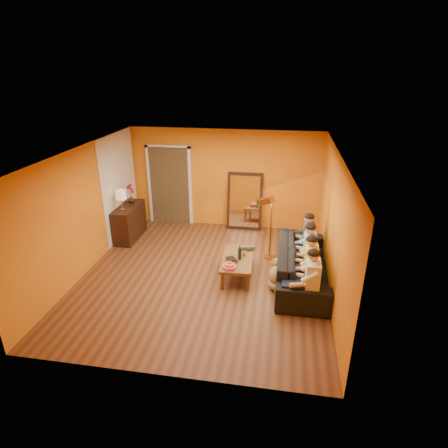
% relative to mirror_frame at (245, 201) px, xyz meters
% --- Properties ---
extents(room_shell, '(5.00, 5.50, 2.60)m').
position_rel_mirror_frame_xyz_m(room_shell, '(-0.55, -2.26, 0.54)').
color(room_shell, brown).
rests_on(room_shell, ground).
extents(white_accent, '(0.02, 1.90, 2.58)m').
position_rel_mirror_frame_xyz_m(white_accent, '(-3.04, -0.88, 0.54)').
color(white_accent, white).
rests_on(white_accent, wall_left).
extents(doorway_recess, '(1.06, 0.30, 2.10)m').
position_rel_mirror_frame_xyz_m(doorway_recess, '(-2.05, 0.20, 0.29)').
color(doorway_recess, '#3F2D19').
rests_on(doorway_recess, floor).
extents(door_jamb_left, '(0.08, 0.06, 2.20)m').
position_rel_mirror_frame_xyz_m(door_jamb_left, '(-2.62, 0.08, 0.29)').
color(door_jamb_left, white).
rests_on(door_jamb_left, wall_back).
extents(door_jamb_right, '(0.08, 0.06, 2.20)m').
position_rel_mirror_frame_xyz_m(door_jamb_right, '(-1.48, 0.08, 0.29)').
color(door_jamb_right, white).
rests_on(door_jamb_right, wall_back).
extents(door_header, '(1.22, 0.06, 0.08)m').
position_rel_mirror_frame_xyz_m(door_header, '(-2.05, 0.08, 1.36)').
color(door_header, white).
rests_on(door_header, wall_back).
extents(mirror_frame, '(0.92, 0.27, 1.51)m').
position_rel_mirror_frame_xyz_m(mirror_frame, '(0.00, 0.00, 0.00)').
color(mirror_frame, black).
rests_on(mirror_frame, floor).
extents(mirror_glass, '(0.78, 0.21, 1.35)m').
position_rel_mirror_frame_xyz_m(mirror_glass, '(0.00, -0.04, 0.00)').
color(mirror_glass, white).
rests_on(mirror_glass, mirror_frame).
extents(sideboard, '(0.44, 1.18, 0.85)m').
position_rel_mirror_frame_xyz_m(sideboard, '(-2.79, -1.08, -0.34)').
color(sideboard, black).
rests_on(sideboard, floor).
extents(table_lamp, '(0.24, 0.24, 0.51)m').
position_rel_mirror_frame_xyz_m(table_lamp, '(-2.79, -1.38, 0.34)').
color(table_lamp, beige).
rests_on(table_lamp, sideboard).
extents(sofa, '(2.52, 0.99, 0.74)m').
position_rel_mirror_frame_xyz_m(sofa, '(1.45, -2.45, -0.39)').
color(sofa, black).
rests_on(sofa, floor).
extents(coffee_table, '(0.68, 1.25, 0.42)m').
position_rel_mirror_frame_xyz_m(coffee_table, '(0.14, -2.49, -0.55)').
color(coffee_table, brown).
rests_on(coffee_table, floor).
extents(floor_lamp, '(0.37, 0.34, 1.44)m').
position_rel_mirror_frame_xyz_m(floor_lamp, '(0.76, -1.61, -0.04)').
color(floor_lamp, '#B28234').
rests_on(floor_lamp, floor).
extents(dog, '(0.50, 0.60, 0.60)m').
position_rel_mirror_frame_xyz_m(dog, '(0.96, -2.81, -0.46)').
color(dog, '#A7844B').
rests_on(dog, floor).
extents(person_far_left, '(0.70, 0.44, 1.22)m').
position_rel_mirror_frame_xyz_m(person_far_left, '(1.58, -3.45, -0.15)').
color(person_far_left, silver).
rests_on(person_far_left, sofa).
extents(person_mid_left, '(0.70, 0.44, 1.22)m').
position_rel_mirror_frame_xyz_m(person_mid_left, '(1.58, -2.90, -0.15)').
color(person_mid_left, gold).
rests_on(person_mid_left, sofa).
extents(person_mid_right, '(0.70, 0.44, 1.22)m').
position_rel_mirror_frame_xyz_m(person_mid_right, '(1.58, -2.35, -0.15)').
color(person_mid_right, '#8AB2D6').
rests_on(person_mid_right, sofa).
extents(person_far_right, '(0.70, 0.44, 1.22)m').
position_rel_mirror_frame_xyz_m(person_far_right, '(1.58, -1.80, -0.15)').
color(person_far_right, '#35353A').
rests_on(person_far_right, sofa).
extents(fruit_bowl, '(0.26, 0.26, 0.16)m').
position_rel_mirror_frame_xyz_m(fruit_bowl, '(0.04, -2.94, -0.26)').
color(fruit_bowl, '#E5507E').
rests_on(fruit_bowl, coffee_table).
extents(wine_bottle, '(0.07, 0.07, 0.31)m').
position_rel_mirror_frame_xyz_m(wine_bottle, '(0.19, -2.54, -0.18)').
color(wine_bottle, black).
rests_on(wine_bottle, coffee_table).
extents(tumbler, '(0.12, 0.12, 0.09)m').
position_rel_mirror_frame_xyz_m(tumbler, '(0.26, -2.37, -0.29)').
color(tumbler, '#B27F3F').
rests_on(tumbler, coffee_table).
extents(laptop, '(0.36, 0.27, 0.03)m').
position_rel_mirror_frame_xyz_m(laptop, '(0.32, -2.14, -0.33)').
color(laptop, black).
rests_on(laptop, coffee_table).
extents(book_lower, '(0.22, 0.26, 0.02)m').
position_rel_mirror_frame_xyz_m(book_lower, '(-0.04, -2.69, -0.33)').
color(book_lower, black).
rests_on(book_lower, coffee_table).
extents(book_mid, '(0.24, 0.29, 0.02)m').
position_rel_mirror_frame_xyz_m(book_mid, '(-0.03, -2.68, -0.31)').
color(book_mid, red).
rests_on(book_mid, book_lower).
extents(book_upper, '(0.27, 0.29, 0.02)m').
position_rel_mirror_frame_xyz_m(book_upper, '(-0.04, -2.70, -0.29)').
color(book_upper, black).
rests_on(book_upper, book_mid).
extents(vase, '(0.17, 0.17, 0.18)m').
position_rel_mirror_frame_xyz_m(vase, '(-2.79, -0.83, 0.18)').
color(vase, black).
rests_on(vase, sideboard).
extents(flowers, '(0.17, 0.17, 0.51)m').
position_rel_mirror_frame_xyz_m(flowers, '(-2.79, -0.83, 0.47)').
color(flowers, red).
rests_on(flowers, vase).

